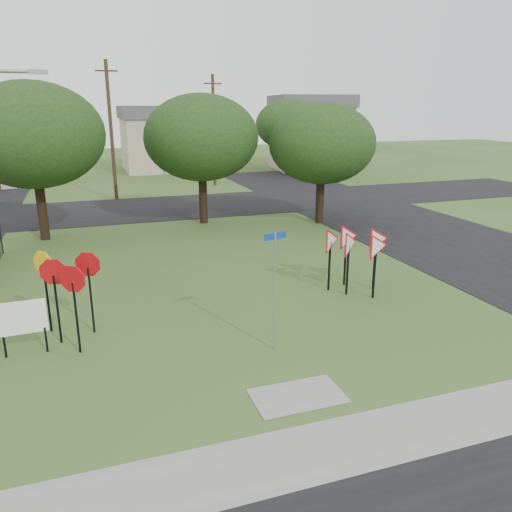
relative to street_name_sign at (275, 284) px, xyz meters
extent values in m
plane|color=#33531F|center=(-0.32, 0.12, -1.79)|extent=(140.00, 140.00, 0.00)
cube|color=gray|center=(-0.32, -4.08, -1.78)|extent=(30.00, 1.60, 0.02)
cube|color=#33531F|center=(-0.32, -5.28, -1.78)|extent=(30.00, 0.80, 0.02)
cube|color=black|center=(11.68, 10.12, -1.78)|extent=(8.00, 50.00, 0.02)
cube|color=black|center=(-0.32, 20.12, -1.78)|extent=(60.00, 8.00, 0.02)
cube|color=gray|center=(-0.32, -2.28, -1.78)|extent=(2.00, 1.20, 0.02)
cylinder|color=gray|center=(0.00, 0.00, -0.22)|extent=(0.06, 0.06, 3.14)
cube|color=navy|center=(0.00, 0.00, 1.26)|extent=(0.63, 0.18, 0.17)
cube|color=black|center=(-5.29, 2.21, -0.84)|extent=(0.06, 0.06, 1.91)
cube|color=black|center=(-4.43, 2.59, -0.84)|extent=(0.06, 0.06, 1.91)
cube|color=black|center=(-4.81, 1.44, -0.84)|extent=(0.06, 0.06, 1.91)
cube|color=black|center=(-5.57, 3.07, -0.84)|extent=(0.06, 0.06, 1.91)
cube|color=black|center=(3.74, 2.91, -0.93)|extent=(0.06, 0.06, 1.73)
cube|color=black|center=(4.41, 2.34, -0.93)|extent=(0.06, 0.06, 1.73)
cube|color=black|center=(3.36, 3.49, -0.93)|extent=(0.06, 0.06, 1.73)
cube|color=black|center=(4.12, 3.77, -0.93)|extent=(0.06, 0.06, 1.73)
cube|color=black|center=(4.89, 3.10, -0.93)|extent=(0.06, 0.06, 1.73)
cube|color=black|center=(-6.58, 1.76, -1.45)|extent=(0.05, 0.05, 0.68)
cube|color=black|center=(-5.61, 1.76, -1.45)|extent=(0.05, 0.05, 0.68)
cube|color=white|center=(-6.10, 1.76, -0.77)|extent=(1.17, 0.10, 0.88)
cube|color=gray|center=(-5.22, 4.52, 5.21)|extent=(0.50, 0.18, 0.12)
cylinder|color=#44321F|center=(-2.32, 24.12, 2.71)|extent=(0.24, 0.24, 9.00)
cube|color=#44321F|center=(-2.32, 24.12, 6.51)|extent=(1.40, 0.10, 0.10)
cylinder|color=#44321F|center=(5.68, 28.12, 2.46)|extent=(0.24, 0.24, 8.50)
cube|color=#44321F|center=(5.68, 28.12, 6.01)|extent=(1.40, 0.10, 0.10)
cylinder|color=black|center=(-7.92, 12.12, -1.04)|extent=(0.05, 0.05, 1.50)
cube|color=#BEB399|center=(3.68, 40.12, 0.71)|extent=(8.00, 8.00, 5.00)
cube|color=#505156|center=(3.68, 40.12, 3.81)|extent=(8.40, 8.40, 1.20)
cube|color=#BEB399|center=(17.68, 36.12, 1.21)|extent=(7.91, 7.91, 6.00)
cube|color=#505156|center=(17.68, 36.12, 4.81)|extent=(8.30, 8.30, 1.20)
cylinder|color=black|center=(-6.32, 14.12, -0.48)|extent=(0.44, 0.44, 2.62)
ellipsoid|color=#1A3314|center=(-6.32, 14.12, 3.08)|extent=(6.40, 6.40, 4.80)
cylinder|color=black|center=(1.68, 15.12, -0.56)|extent=(0.44, 0.44, 2.45)
ellipsoid|color=#1A3314|center=(1.68, 15.12, 2.76)|extent=(6.00, 6.00, 4.50)
cylinder|color=black|center=(7.68, 13.12, -0.65)|extent=(0.44, 0.44, 2.27)
ellipsoid|color=#1A3314|center=(7.68, 13.12, 2.45)|extent=(5.60, 5.60, 4.20)
cylinder|color=black|center=(13.68, 32.12, -0.56)|extent=(0.44, 0.44, 2.45)
ellipsoid|color=#1A3314|center=(13.68, 32.12, 2.76)|extent=(6.00, 6.00, 4.50)
camera|label=1|loc=(-4.30, -11.04, 4.30)|focal=35.00mm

